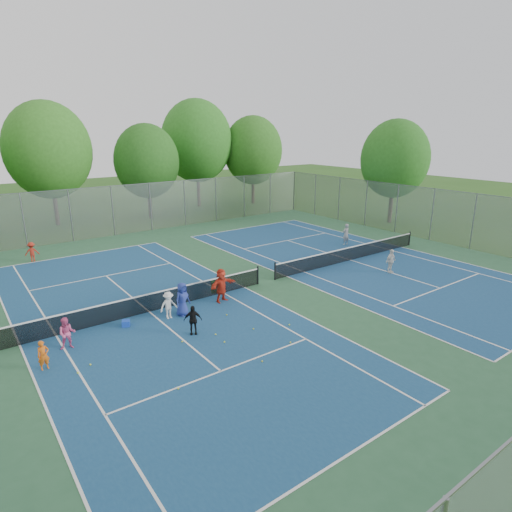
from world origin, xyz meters
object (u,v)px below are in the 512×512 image
(ball_crate, at_px, (126,323))
(ball_hopper, at_px, (214,287))
(net_left, at_px, (149,303))
(instructor, at_px, (346,234))
(net_right, at_px, (351,254))

(ball_crate, distance_m, ball_hopper, 5.35)
(ball_crate, bearing_deg, net_left, 29.85)
(ball_hopper, bearing_deg, ball_crate, -167.35)
(ball_crate, bearing_deg, instructor, 11.65)
(net_left, height_order, instructor, instructor)
(net_left, height_order, net_right, same)
(ball_crate, height_order, ball_hopper, ball_hopper)
(net_right, bearing_deg, ball_crate, -176.98)
(ball_hopper, bearing_deg, net_left, -174.63)
(net_left, relative_size, instructor, 8.02)
(ball_crate, bearing_deg, net_right, 3.02)
(net_left, relative_size, ball_hopper, 20.36)
(net_right, relative_size, ball_crate, 39.41)
(net_left, xyz_separation_m, instructor, (16.70, 2.92, 0.35))
(ball_hopper, bearing_deg, instructor, 11.24)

